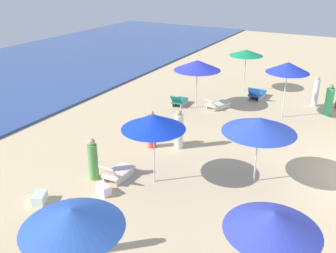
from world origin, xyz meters
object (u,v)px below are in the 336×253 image
at_px(umbrella_1, 72,218).
at_px(umbrella_2, 288,67).
at_px(cooler_box_0, 104,190).
at_px(lounge_chair_6_0, 217,104).
at_px(beachgoer_5, 73,229).
at_px(beachgoer_0, 316,92).
at_px(beachgoer_6, 179,130).
at_px(lounge_chair_7_0, 257,94).
at_px(beachgoer_3, 329,101).
at_px(umbrella_7, 246,53).
at_px(beachgoer_2, 152,130).
at_px(beachgoer_4, 93,160).
at_px(lounge_chair_6_1, 179,101).
at_px(umbrella_5, 153,122).
at_px(umbrella_6, 197,65).
at_px(umbrella_4, 273,221).
at_px(umbrella_0, 259,125).
at_px(cooler_box_2, 40,198).

bearing_deg(umbrella_1, umbrella_2, -4.51).
height_order(umbrella_1, cooler_box_0, umbrella_1).
xyz_separation_m(lounge_chair_6_0, beachgoer_5, (-12.01, -0.84, 0.59)).
bearing_deg(cooler_box_0, beachgoer_0, 86.91).
height_order(lounge_chair_6_0, beachgoer_6, beachgoer_6).
bearing_deg(lounge_chair_7_0, beachgoer_3, 169.99).
xyz_separation_m(umbrella_7, beachgoer_2, (-9.21, 0.90, -1.54)).
height_order(beachgoer_0, beachgoer_4, beachgoer_0).
xyz_separation_m(lounge_chair_6_0, beachgoer_6, (-5.15, -0.35, 0.54)).
height_order(umbrella_1, beachgoer_5, umbrella_1).
height_order(beachgoer_5, cooler_box_0, beachgoer_5).
xyz_separation_m(beachgoer_5, cooler_box_0, (2.62, 1.09, -0.65)).
height_order(umbrella_7, cooler_box_0, umbrella_7).
distance_m(lounge_chair_6_1, beachgoer_5, 11.75).
height_order(lounge_chair_7_0, beachgoer_3, beachgoer_3).
height_order(lounge_chair_7_0, beachgoer_6, beachgoer_6).
relative_size(umbrella_5, beachgoer_5, 1.47).
relative_size(umbrella_1, lounge_chair_6_0, 1.74).
xyz_separation_m(umbrella_6, beachgoer_2, (-5.14, -0.36, -1.55)).
relative_size(umbrella_4, beachgoer_4, 1.65).
bearing_deg(umbrella_1, beachgoer_6, 12.91).
xyz_separation_m(umbrella_0, cooler_box_0, (-3.17, 4.11, -1.96)).
distance_m(umbrella_0, beachgoer_0, 9.15).
height_order(umbrella_0, lounge_chair_7_0, umbrella_0).
bearing_deg(beachgoer_5, umbrella_2, 107.80).
bearing_deg(beachgoer_4, beachgoer_6, -40.07).
bearing_deg(beachgoer_5, beachgoer_0, 105.47).
height_order(umbrella_1, lounge_chair_6_0, umbrella_1).
relative_size(lounge_chair_6_1, beachgoer_5, 0.77).
xyz_separation_m(umbrella_0, lounge_chair_7_0, (8.75, 2.48, -1.84)).
height_order(umbrella_0, lounge_chair_6_1, umbrella_0).
bearing_deg(umbrella_7, umbrella_2, -137.06).
xyz_separation_m(lounge_chair_7_0, beachgoer_6, (-7.67, 1.04, 0.48)).
bearing_deg(cooler_box_0, umbrella_5, 71.93).
bearing_deg(lounge_chair_6_1, umbrella_6, -175.85).
bearing_deg(cooler_box_2, umbrella_1, -151.39).
bearing_deg(beachgoer_0, lounge_chair_7_0, -19.06).
relative_size(umbrella_0, beachgoer_5, 1.44).
bearing_deg(beachgoer_4, lounge_chair_7_0, -30.25).
relative_size(umbrella_1, umbrella_5, 1.08).
distance_m(umbrella_4, lounge_chair_6_0, 12.85).
bearing_deg(lounge_chair_6_1, umbrella_4, 120.62).
distance_m(umbrella_2, lounge_chair_6_1, 5.79).
bearing_deg(beachgoer_6, lounge_chair_6_0, 84.00).
height_order(beachgoer_2, cooler_box_0, beachgoer_2).
xyz_separation_m(lounge_chair_6_0, lounge_chair_7_0, (2.52, -1.38, 0.07)).
height_order(umbrella_0, cooler_box_0, umbrella_0).
bearing_deg(beachgoer_2, beachgoer_3, -80.61).
height_order(umbrella_0, umbrella_7, umbrella_7).
height_order(umbrella_1, beachgoer_4, umbrella_1).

